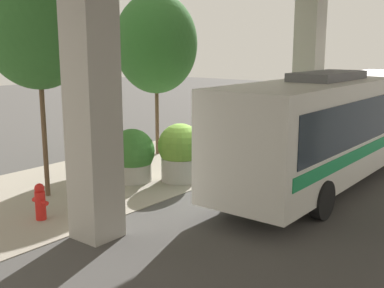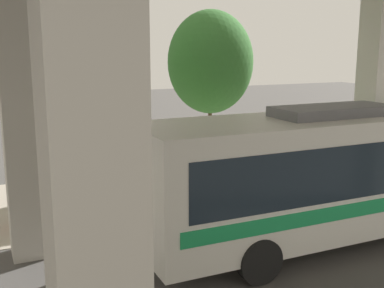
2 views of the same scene
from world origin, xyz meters
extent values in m
plane|color=#474442|center=(0.00, 0.00, 0.00)|extent=(80.00, 80.00, 0.00)
cube|color=gray|center=(-3.00, 0.00, 0.01)|extent=(6.00, 40.00, 0.02)
cube|color=#ADA89E|center=(0.50, -5.33, 3.29)|extent=(0.90, 0.90, 6.58)
cube|color=#ADA89E|center=(0.50, 5.33, 3.29)|extent=(0.90, 0.90, 6.58)
cube|color=#ADA89E|center=(7.50, -5.33, 3.29)|extent=(0.90, 0.90, 6.58)
cube|color=silver|center=(2.85, 2.86, 1.85)|extent=(2.50, 12.27, 2.80)
cube|color=#19232D|center=(2.85, 2.86, 2.19)|extent=(2.54, 11.29, 1.23)
cube|color=#198C4C|center=(2.85, 2.86, 1.29)|extent=(2.54, 11.66, 0.34)
cube|color=slate|center=(2.85, 1.63, 3.37)|extent=(1.25, 3.07, 0.24)
cylinder|color=black|center=(1.68, -1.13, 0.50)|extent=(0.28, 1.00, 1.00)
cylinder|color=black|center=(4.02, -1.13, 0.50)|extent=(0.28, 1.00, 1.00)
cylinder|color=red|center=(-1.40, -5.51, 0.37)|extent=(0.26, 0.26, 0.74)
sphere|color=red|center=(-1.40, -5.51, 0.82)|extent=(0.24, 0.24, 0.24)
cylinder|color=red|center=(-1.59, -5.51, 0.48)|extent=(0.15, 0.12, 0.12)
cylinder|color=red|center=(-1.21, -5.51, 0.48)|extent=(0.15, 0.12, 0.12)
cylinder|color=#ADA89E|center=(-0.95, -0.64, 0.38)|extent=(1.21, 1.21, 0.76)
sphere|color=olive|center=(-0.95, -0.64, 1.15)|extent=(1.41, 1.41, 1.41)
sphere|color=#993F8C|center=(-0.80, -0.76, 0.93)|extent=(0.42, 0.42, 0.42)
cylinder|color=#ADA89E|center=(-2.11, -1.62, 0.29)|extent=(1.19, 1.19, 0.58)
sphere|color=#38722D|center=(-2.11, -1.62, 0.98)|extent=(1.43, 1.43, 1.43)
sphere|color=orange|center=(-1.96, -1.74, 0.75)|extent=(0.42, 0.42, 0.42)
cylinder|color=brown|center=(-2.93, -4.23, 1.99)|extent=(0.14, 0.14, 3.98)
ellipsoid|color=#2D6028|center=(-2.93, -4.23, 4.91)|extent=(3.08, 3.08, 3.69)
cylinder|color=brown|center=(-4.14, 1.78, 1.69)|extent=(0.14, 0.14, 3.38)
ellipsoid|color=#2D6028|center=(-4.14, 1.78, 4.33)|extent=(3.17, 3.17, 3.80)
camera|label=1|loc=(8.54, -12.06, 4.24)|focal=45.00mm
camera|label=2|loc=(11.96, -6.31, 4.93)|focal=45.00mm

